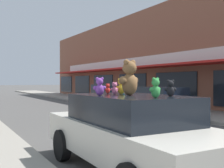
{
  "coord_description": "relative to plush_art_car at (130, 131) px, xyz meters",
  "views": [
    {
      "loc": [
        -5.53,
        -5.3,
        1.79
      ],
      "look_at": [
        -1.92,
        1.04,
        1.72
      ],
      "focal_mm": 45.0,
      "sensor_mm": 36.0,
      "label": 1
    }
  ],
  "objects": [
    {
      "name": "plush_art_car",
      "position": [
        0.0,
        0.0,
        0.0
      ],
      "size": [
        2.02,
        4.71,
        1.52
      ],
      "rotation": [
        0.0,
        0.0,
        -0.01
      ],
      "color": "beige",
      "rests_on": "ground_plane"
    },
    {
      "name": "teddy_bear_purple",
      "position": [
        -0.57,
        0.17,
        0.87
      ],
      "size": [
        0.27,
        0.19,
        0.35
      ],
      "rotation": [
        0.0,
        0.0,
        2.83
      ],
      "color": "purple",
      "rests_on": "plush_art_car"
    },
    {
      "name": "teddy_bear_black",
      "position": [
        0.37,
        -0.76,
        0.85
      ],
      "size": [
        0.22,
        0.18,
        0.3
      ],
      "rotation": [
        0.0,
        0.0,
        2.64
      ],
      "color": "black",
      "rests_on": "plush_art_car"
    },
    {
      "name": "teddy_bear_white",
      "position": [
        0.12,
        0.24,
        0.86
      ],
      "size": [
        0.2,
        0.24,
        0.33
      ],
      "rotation": [
        0.0,
        0.0,
        4.15
      ],
      "color": "white",
      "rests_on": "plush_art_car"
    },
    {
      "name": "parked_car_far_center",
      "position": [
        5.27,
        5.6,
        0.01
      ],
      "size": [
        1.88,
        4.11,
        1.52
      ],
      "color": "#1E4793",
      "rests_on": "ground_plane"
    },
    {
      "name": "ground_plane",
      "position": [
        2.53,
        0.73,
        -0.81
      ],
      "size": [
        260.0,
        260.0,
        0.0
      ],
      "primitive_type": "plane",
      "color": "#514F4C"
    },
    {
      "name": "teddy_bear_red",
      "position": [
        -0.04,
        0.82,
        0.81
      ],
      "size": [
        0.17,
        0.12,
        0.22
      ],
      "rotation": [
        0.0,
        0.0,
        3.49
      ],
      "color": "red",
      "rests_on": "plush_art_car"
    },
    {
      "name": "teddy_bear_giant",
      "position": [
        -0.06,
        -0.08,
        1.04
      ],
      "size": [
        0.52,
        0.36,
        0.69
      ],
      "rotation": [
        0.0,
        0.0,
        3.46
      ],
      "color": "olive",
      "rests_on": "plush_art_car"
    },
    {
      "name": "teddy_bear_green",
      "position": [
        -0.15,
        -0.98,
        0.87
      ],
      "size": [
        0.25,
        0.17,
        0.33
      ],
      "rotation": [
        0.0,
        0.0,
        3.35
      ],
      "color": "green",
      "rests_on": "plush_art_car"
    },
    {
      "name": "parked_car_far_right",
      "position": [
        5.27,
        10.03,
        0.02
      ],
      "size": [
        1.97,
        4.6,
        1.59
      ],
      "color": "#336B3D",
      "rests_on": "ground_plane"
    },
    {
      "name": "teddy_bear_pink",
      "position": [
        -0.09,
        0.42,
        0.83
      ],
      "size": [
        0.19,
        0.12,
        0.26
      ],
      "rotation": [
        0.0,
        0.0,
        3.24
      ],
      "color": "pink",
      "rests_on": "plush_art_car"
    },
    {
      "name": "teddy_bear_yellow",
      "position": [
        0.08,
        0.45,
        0.87
      ],
      "size": [
        0.25,
        0.15,
        0.33
      ],
      "rotation": [
        0.0,
        0.0,
        3.09
      ],
      "color": "yellow",
      "rests_on": "plush_art_car"
    },
    {
      "name": "teddy_bear_teal",
      "position": [
        0.32,
        0.76,
        0.81
      ],
      "size": [
        0.14,
        0.16,
        0.22
      ],
      "rotation": [
        0.0,
        0.0,
        4.1
      ],
      "color": "teal",
      "rests_on": "plush_art_car"
    },
    {
      "name": "teddy_bear_cream",
      "position": [
        -0.24,
        0.8,
        0.82
      ],
      "size": [
        0.15,
        0.17,
        0.24
      ],
      "rotation": [
        0.0,
        0.0,
        2.13
      ],
      "color": "beige",
      "rests_on": "plush_art_car"
    },
    {
      "name": "storefront_row",
      "position": [
        17.34,
        12.16,
        2.87
      ],
      "size": [
        16.63,
        41.19,
        7.37
      ],
      "color": "brown",
      "rests_on": "ground_plane"
    }
  ]
}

